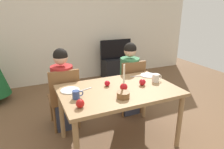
# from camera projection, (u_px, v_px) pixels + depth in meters

# --- Properties ---
(ground_plane) EXTENTS (7.68, 7.68, 0.00)m
(ground_plane) POSITION_uv_depth(u_px,v_px,m) (118.00, 141.00, 2.64)
(ground_plane) COLOR brown
(back_wall) EXTENTS (6.40, 0.10, 2.60)m
(back_wall) POSITION_uv_depth(u_px,v_px,m) (68.00, 25.00, 4.46)
(back_wall) COLOR beige
(back_wall) RESTS_ON ground
(dining_table) EXTENTS (1.40, 0.90, 0.75)m
(dining_table) POSITION_uv_depth(u_px,v_px,m) (119.00, 95.00, 2.43)
(dining_table) COLOR #99754C
(dining_table) RESTS_ON ground
(chair_left) EXTENTS (0.40, 0.40, 0.90)m
(chair_left) POSITION_uv_depth(u_px,v_px,m) (64.00, 95.00, 2.79)
(chair_left) COLOR brown
(chair_left) RESTS_ON ground
(chair_right) EXTENTS (0.40, 0.40, 0.90)m
(chair_right) POSITION_uv_depth(u_px,v_px,m) (130.00, 84.00, 3.19)
(chair_right) COLOR brown
(chair_right) RESTS_ON ground
(person_left_child) EXTENTS (0.30, 0.30, 1.17)m
(person_left_child) POSITION_uv_depth(u_px,v_px,m) (63.00, 91.00, 2.80)
(person_left_child) COLOR #33384C
(person_left_child) RESTS_ON ground
(person_right_child) EXTENTS (0.30, 0.30, 1.17)m
(person_right_child) POSITION_uv_depth(u_px,v_px,m) (129.00, 80.00, 3.20)
(person_right_child) COLOR #33384C
(person_right_child) RESTS_ON ground
(tv_stand) EXTENTS (0.64, 0.40, 0.48)m
(tv_stand) POSITION_uv_depth(u_px,v_px,m) (116.00, 68.00, 4.95)
(tv_stand) COLOR black
(tv_stand) RESTS_ON ground
(tv) EXTENTS (0.79, 0.05, 0.46)m
(tv) POSITION_uv_depth(u_px,v_px,m) (116.00, 49.00, 4.80)
(tv) COLOR black
(tv) RESTS_ON tv_stand
(candle_centerpiece) EXTENTS (0.09, 0.09, 0.32)m
(candle_centerpiece) POSITION_uv_depth(u_px,v_px,m) (124.00, 85.00, 2.33)
(candle_centerpiece) COLOR red
(candle_centerpiece) RESTS_ON dining_table
(plate_left) EXTENTS (0.22, 0.22, 0.01)m
(plate_left) POSITION_uv_depth(u_px,v_px,m) (70.00, 90.00, 2.34)
(plate_left) COLOR white
(plate_left) RESTS_ON dining_table
(plate_right) EXTENTS (0.22, 0.22, 0.01)m
(plate_right) POSITION_uv_depth(u_px,v_px,m) (148.00, 75.00, 2.85)
(plate_right) COLOR silver
(plate_right) RESTS_ON dining_table
(mug_left) EXTENTS (0.12, 0.08, 0.09)m
(mug_left) POSITION_uv_depth(u_px,v_px,m) (76.00, 95.00, 2.14)
(mug_left) COLOR #33477F
(mug_left) RESTS_ON dining_table
(mug_right) EXTENTS (0.14, 0.09, 0.10)m
(mug_right) POSITION_uv_depth(u_px,v_px,m) (156.00, 78.00, 2.61)
(mug_right) COLOR silver
(mug_right) RESTS_ON dining_table
(fork_left) EXTENTS (0.18, 0.07, 0.01)m
(fork_left) POSITION_uv_depth(u_px,v_px,m) (85.00, 89.00, 2.37)
(fork_left) COLOR silver
(fork_left) RESTS_ON dining_table
(fork_right) EXTENTS (0.18, 0.06, 0.01)m
(fork_right) POSITION_uv_depth(u_px,v_px,m) (137.00, 76.00, 2.82)
(fork_right) COLOR silver
(fork_right) RESTS_ON dining_table
(bowl_walnuts) EXTENTS (0.14, 0.14, 0.07)m
(bowl_walnuts) POSITION_uv_depth(u_px,v_px,m) (123.00, 95.00, 2.15)
(bowl_walnuts) COLOR brown
(bowl_walnuts) RESTS_ON dining_table
(apple_near_candle) EXTENTS (0.07, 0.07, 0.07)m
(apple_near_candle) POSITION_uv_depth(u_px,v_px,m) (107.00, 83.00, 2.47)
(apple_near_candle) COLOR red
(apple_near_candle) RESTS_ON dining_table
(apple_by_left_plate) EXTENTS (0.08, 0.08, 0.08)m
(apple_by_left_plate) POSITION_uv_depth(u_px,v_px,m) (142.00, 82.00, 2.50)
(apple_by_left_plate) COLOR red
(apple_by_left_plate) RESTS_ON dining_table
(apple_by_right_mug) EXTENTS (0.09, 0.09, 0.09)m
(apple_by_right_mug) POSITION_uv_depth(u_px,v_px,m) (80.00, 103.00, 1.95)
(apple_by_right_mug) COLOR red
(apple_by_right_mug) RESTS_ON dining_table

